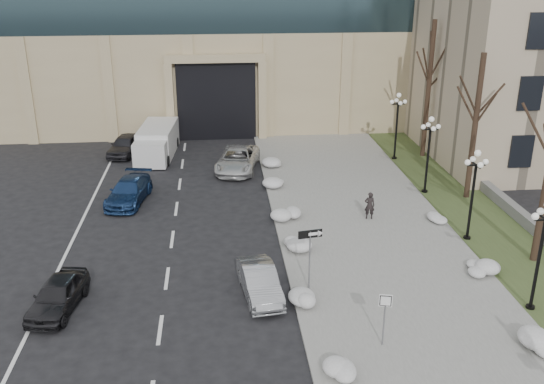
{
  "coord_description": "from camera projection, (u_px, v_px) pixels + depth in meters",
  "views": [
    {
      "loc": [
        -4.09,
        -14.01,
        13.34
      ],
      "look_at": [
        -1.7,
        11.15,
        3.5
      ],
      "focal_mm": 40.0,
      "sensor_mm": 36.0,
      "label": 1
    }
  ],
  "objects": [
    {
      "name": "snow_clump_j",
      "position": [
        443.0,
        219.0,
        32.24
      ],
      "size": [
        1.1,
        1.6,
        0.36
      ],
      "primitive_type": "ellipsoid",
      "color": "silver",
      "rests_on": "sidewalk"
    },
    {
      "name": "lamppost_d",
      "position": [
        397.0,
        117.0,
        41.47
      ],
      "size": [
        1.18,
        1.18,
        4.76
      ],
      "color": "black",
      "rests_on": "ground"
    },
    {
      "name": "snow_clump_d",
      "position": [
        293.0,
        246.0,
        29.2
      ],
      "size": [
        1.1,
        1.6,
        0.36
      ],
      "primitive_type": "ellipsoid",
      "color": "silver",
      "rests_on": "sidewalk"
    },
    {
      "name": "sidewalk",
      "position": [
        366.0,
        230.0,
        31.47
      ],
      "size": [
        9.0,
        40.0,
        0.12
      ],
      "primitive_type": "cube",
      "color": "gray",
      "rests_on": "ground"
    },
    {
      "name": "box_truck",
      "position": [
        157.0,
        142.0,
        43.09
      ],
      "size": [
        2.81,
        6.7,
        2.07
      ],
      "rotation": [
        0.0,
        0.0,
        -0.09
      ],
      "color": "silver",
      "rests_on": "ground"
    },
    {
      "name": "stone_wall",
      "position": [
        506.0,
        205.0,
        33.97
      ],
      "size": [
        0.5,
        30.0,
        0.7
      ],
      "primitive_type": "cube",
      "color": "slate",
      "rests_on": "ground"
    },
    {
      "name": "car_b",
      "position": [
        260.0,
        282.0,
        25.32
      ],
      "size": [
        1.87,
        4.07,
        1.29
      ],
      "primitive_type": "imported",
      "rotation": [
        0.0,
        0.0,
        0.13
      ],
      "color": "#989B9F",
      "rests_on": "ground"
    },
    {
      "name": "curb",
      "position": [
        280.0,
        234.0,
        31.07
      ],
      "size": [
        0.3,
        40.0,
        0.14
      ],
      "primitive_type": "cube",
      "color": "gray",
      "rests_on": "ground"
    },
    {
      "name": "lamppost_b",
      "position": [
        474.0,
        183.0,
        29.41
      ],
      "size": [
        1.18,
        1.18,
        4.76
      ],
      "color": "black",
      "rests_on": "ground"
    },
    {
      "name": "snow_clump_f",
      "position": [
        278.0,
        184.0,
        37.15
      ],
      "size": [
        1.1,
        1.6,
        0.36
      ],
      "primitive_type": "ellipsoid",
      "color": "silver",
      "rests_on": "sidewalk"
    },
    {
      "name": "tree_far",
      "position": [
        430.0,
        70.0,
        41.01
      ],
      "size": [
        3.2,
        3.2,
        9.5
      ],
      "color": "black",
      "rests_on": "ground"
    },
    {
      "name": "lamppost_c",
      "position": [
        429.0,
        145.0,
        35.44
      ],
      "size": [
        1.18,
        1.18,
        4.76
      ],
      "color": "black",
      "rests_on": "ground"
    },
    {
      "name": "keep_sign",
      "position": [
        385.0,
        309.0,
        21.55
      ],
      "size": [
        0.47,
        0.15,
        2.22
      ],
      "rotation": [
        0.0,
        0.0,
        -0.23
      ],
      "color": "slate",
      "rests_on": "ground"
    },
    {
      "name": "snow_clump_c",
      "position": [
        309.0,
        301.0,
        24.59
      ],
      "size": [
        1.1,
        1.6,
        0.36
      ],
      "primitive_type": "ellipsoid",
      "color": "silver",
      "rests_on": "sidewalk"
    },
    {
      "name": "car_d",
      "position": [
        238.0,
        159.0,
        40.31
      ],
      "size": [
        3.46,
        5.7,
        1.48
      ],
      "primitive_type": "imported",
      "rotation": [
        0.0,
        0.0,
        -0.2
      ],
      "color": "silver",
      "rests_on": "ground"
    },
    {
      "name": "one_way_sign",
      "position": [
        314.0,
        241.0,
        25.0
      ],
      "size": [
        1.09,
        0.32,
        2.89
      ],
      "rotation": [
        0.0,
        0.0,
        0.17
      ],
      "color": "slate",
      "rests_on": "ground"
    },
    {
      "name": "tree_mid",
      "position": [
        477.0,
        107.0,
        33.82
      ],
      "size": [
        3.2,
        3.2,
        8.5
      ],
      "color": "black",
      "rests_on": "ground"
    },
    {
      "name": "car_c",
      "position": [
        129.0,
        191.0,
        35.04
      ],
      "size": [
        2.66,
        4.91,
        1.35
      ],
      "primitive_type": "imported",
      "rotation": [
        0.0,
        0.0,
        -0.17
      ],
      "color": "navy",
      "rests_on": "ground"
    },
    {
      "name": "snow_clump_g",
      "position": [
        274.0,
        164.0,
        40.76
      ],
      "size": [
        1.1,
        1.6,
        0.36
      ],
      "primitive_type": "ellipsoid",
      "color": "silver",
      "rests_on": "sidewalk"
    },
    {
      "name": "car_a",
      "position": [
        58.0,
        295.0,
        24.31
      ],
      "size": [
        2.17,
        4.06,
        1.31
      ],
      "primitive_type": "imported",
      "rotation": [
        0.0,
        0.0,
        -0.17
      ],
      "color": "black",
      "rests_on": "ground"
    },
    {
      "name": "snow_clump_i",
      "position": [
        478.0,
        268.0,
        27.19
      ],
      "size": [
        1.1,
        1.6,
        0.36
      ],
      "primitive_type": "ellipsoid",
      "color": "silver",
      "rests_on": "sidewalk"
    },
    {
      "name": "snow_clump_e",
      "position": [
        287.0,
        216.0,
        32.63
      ],
      "size": [
        1.1,
        1.6,
        0.36
      ],
      "primitive_type": "ellipsoid",
      "color": "silver",
      "rests_on": "sidewalk"
    },
    {
      "name": "car_e",
      "position": [
        125.0,
        145.0,
        43.49
      ],
      "size": [
        2.56,
        4.47,
        1.43
      ],
      "primitive_type": "imported",
      "rotation": [
        0.0,
        0.0,
        -0.22
      ],
      "color": "#2D2C31",
      "rests_on": "ground"
    },
    {
      "name": "pedestrian",
      "position": [
        370.0,
        205.0,
        32.48
      ],
      "size": [
        0.6,
        0.44,
        1.52
      ],
      "primitive_type": "imported",
      "rotation": [
        0.0,
        0.0,
        2.99
      ],
      "color": "black",
      "rests_on": "sidewalk"
    },
    {
      "name": "grass_strip",
      "position": [
        487.0,
        226.0,
        32.05
      ],
      "size": [
        4.0,
        40.0,
        0.1
      ],
      "primitive_type": "cube",
      "color": "#3B4924",
      "rests_on": "ground"
    },
    {
      "name": "snow_clump_b",
      "position": [
        336.0,
        378.0,
        20.07
      ],
      "size": [
        1.1,
        1.6,
        0.36
      ],
      "primitive_type": "ellipsoid",
      "color": "silver",
      "rests_on": "sidewalk"
    },
    {
      "name": "lamppost_a",
      "position": [
        542.0,
        241.0,
        23.38
      ],
      "size": [
        1.18,
        1.18,
        4.76
      ],
      "color": "black",
      "rests_on": "ground"
    }
  ]
}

